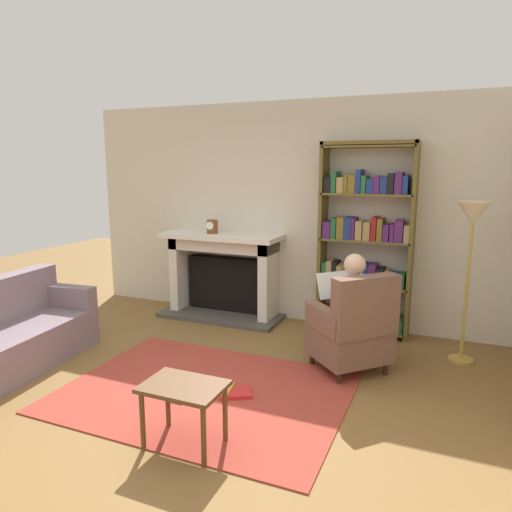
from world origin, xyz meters
TOP-DOWN VIEW (x-y plane):
  - ground at (0.00, 0.00)m, footprint 14.00×14.00m
  - back_wall at (0.00, 2.55)m, footprint 5.60×0.10m
  - area_rug at (0.00, 0.30)m, footprint 2.40×1.80m
  - fireplace at (-0.81, 2.30)m, footprint 1.57×0.64m
  - mantel_clock at (-0.92, 2.20)m, footprint 0.14×0.14m
  - bookshelf at (0.96, 2.33)m, footprint 1.04×0.32m
  - armchair_reading at (1.08, 1.21)m, footprint 0.89×0.89m
  - seated_reader at (1.00, 1.29)m, footprint 0.58×0.58m
  - sofa_floral at (-1.98, -0.00)m, footprint 0.88×1.76m
  - side_table at (0.26, -0.44)m, footprint 0.56×0.39m
  - scattered_books at (0.10, 0.29)m, footprint 0.69×0.48m
  - floor_lamp at (2.04, 1.88)m, footprint 0.32×0.32m

SIDE VIEW (x-z plane):
  - ground at x=0.00m, z-range 0.00..0.00m
  - area_rug at x=0.00m, z-range 0.00..0.01m
  - scattered_books at x=0.10m, z-range 0.01..0.05m
  - sofa_floral at x=-1.98m, z-range -0.10..0.75m
  - side_table at x=0.26m, z-range 0.16..0.61m
  - armchair_reading at x=1.08m, z-range -0.06..0.91m
  - fireplace at x=-0.81m, z-range 0.03..1.12m
  - seated_reader at x=1.00m, z-range 0.05..1.19m
  - bookshelf at x=0.96m, z-range -0.04..2.16m
  - mantel_clock at x=-0.92m, z-range 1.09..1.26m
  - back_wall at x=0.00m, z-range 0.00..2.70m
  - floor_lamp at x=2.04m, z-range 0.55..2.15m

